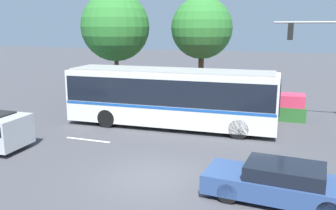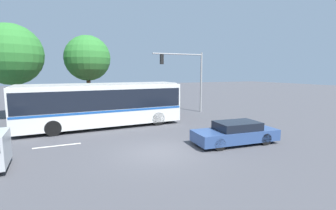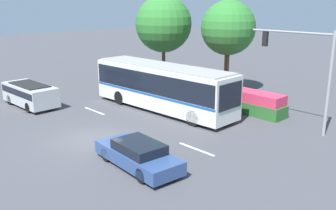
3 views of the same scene
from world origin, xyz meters
TOP-DOWN VIEW (x-y plane):
  - ground_plane at (0.00, 0.00)m, footprint 140.00×140.00m
  - city_bus at (-1.68, 6.77)m, footprint 11.47×3.07m
  - sedan_foreground at (4.49, -0.34)m, footprint 4.85×2.11m
  - flowering_hedge at (0.14, 10.66)m, footprint 10.45×1.46m
  - street_tree_left at (-8.00, 12.67)m, footprint 4.99×4.99m
  - street_tree_centre at (-1.90, 14.08)m, footprint 4.36×4.36m
  - lane_stripe_near at (4.89, 3.16)m, footprint 2.40×0.16m
  - lane_stripe_mid at (-4.67, 3.12)m, footprint 2.40×0.16m

SIDE VIEW (x-z plane):
  - ground_plane at x=0.00m, z-range 0.00..0.00m
  - lane_stripe_near at x=4.89m, z-range 0.00..0.01m
  - lane_stripe_mid at x=-4.67m, z-range 0.00..0.01m
  - sedan_foreground at x=4.49m, z-range -0.02..1.22m
  - flowering_hedge at x=0.14m, z-range -0.01..1.50m
  - city_bus at x=-1.68m, z-range 0.22..3.38m
  - street_tree_centre at x=-1.90m, z-range 1.54..9.02m
  - street_tree_left at x=-8.00m, z-range 1.44..9.32m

